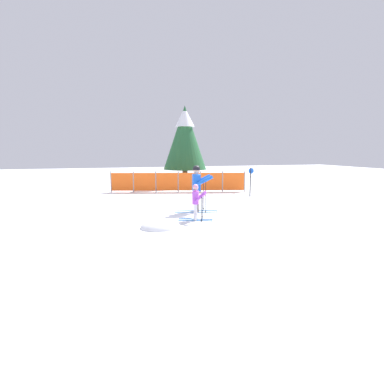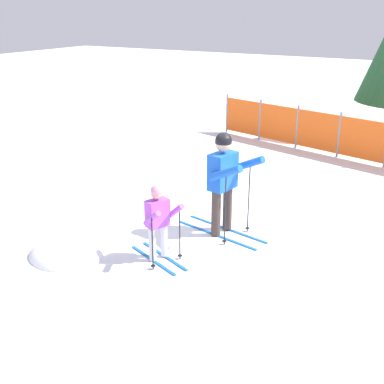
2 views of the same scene
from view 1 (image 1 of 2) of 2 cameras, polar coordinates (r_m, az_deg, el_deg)
The scene contains 7 objects.
ground_plane at distance 11.49m, azimuth 1.00°, elevation -3.56°, with size 60.00×60.00×0.00m, color white.
skier_adult at distance 11.12m, azimuth 0.99°, elevation 1.52°, with size 1.68×0.83×1.74m.
skier_child at distance 9.81m, azimuth 0.79°, elevation -1.37°, with size 1.14×0.69×1.20m.
safety_fence at distance 16.49m, azimuth -2.64°, elevation 1.99°, with size 7.19×1.86×1.16m.
conifer_far at distance 19.32m, azimuth -1.37°, elevation 10.47°, with size 2.74×2.74×5.08m.
trail_marker at distance 15.18m, azimuth 11.09°, elevation 2.50°, with size 0.28×0.05×1.44m.
snow_mound at distance 9.07m, azimuth -6.03°, elevation -6.75°, with size 1.20×1.02×0.48m, color white.
Camera 1 is at (-3.30, -10.77, 2.30)m, focal length 28.00 mm.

